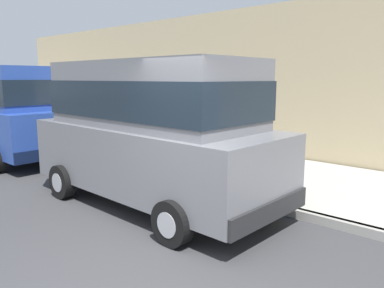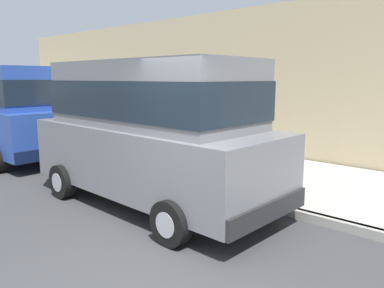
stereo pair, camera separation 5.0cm
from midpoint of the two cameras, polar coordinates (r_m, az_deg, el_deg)
name	(u,v)px [view 2 (the right image)]	position (r m, az deg, el deg)	size (l,w,h in m)	color
curb	(285,210)	(6.52, 14.09, -9.72)	(0.16, 64.00, 0.14)	gray
sidewalk	(329,187)	(8.09, 20.18, -6.17)	(3.60, 64.00, 0.14)	#A8A59E
car_grey_van	(152,127)	(6.58, -5.94, 2.59)	(2.22, 4.94, 2.52)	slate
car_blue_van	(9,109)	(11.66, -25.90, 4.86)	(2.15, 4.91, 2.52)	#28479E
dog_grey	(233,146)	(10.10, 6.40, -0.37)	(0.24, 0.76, 0.49)	#999691
fire_hydrant	(268,175)	(7.06, 11.58, -4.64)	(0.34, 0.24, 0.72)	gold
building_facade	(192,83)	(12.62, 0.07, 9.30)	(0.50, 20.00, 4.16)	tan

